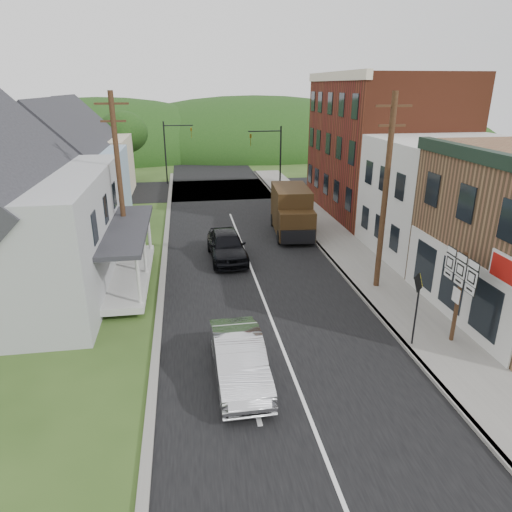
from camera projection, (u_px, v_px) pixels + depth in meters
name	position (u px, v px, depth m)	size (l,w,h in m)	color
ground	(277.00, 333.00, 18.04)	(120.00, 120.00, 0.00)	#2D4719
road	(244.00, 249.00, 27.29)	(9.00, 90.00, 0.02)	black
cross_road	(220.00, 189.00, 43.01)	(60.00, 9.00, 0.02)	black
sidewalk_right	(350.00, 254.00, 26.27)	(2.80, 55.00, 0.15)	slate
curb_right	(327.00, 256.00, 26.07)	(0.20, 55.00, 0.15)	slate
curb_left	(164.00, 265.00, 24.74)	(0.30, 55.00, 0.12)	slate
storefront_white	(449.00, 199.00, 25.47)	(8.00, 7.00, 6.50)	silver
storefront_red	(382.00, 146.00, 33.65)	(8.00, 12.00, 10.00)	#622917
house_blue	(69.00, 172.00, 30.87)	(7.14, 8.16, 7.28)	#93AEC9
house_cream	(86.00, 154.00, 39.12)	(7.14, 8.16, 7.28)	beige
utility_pole_right	(385.00, 193.00, 20.45)	(1.60, 0.26, 9.00)	#472D19
utility_pole_left	(120.00, 182.00, 22.86)	(1.60, 0.26, 9.00)	#472D19
traffic_signal_right	(273.00, 153.00, 39.08)	(2.87, 0.20, 6.00)	black
traffic_signal_left	(172.00, 145.00, 44.31)	(2.87, 0.20, 6.00)	black
tree_left_d	(123.00, 132.00, 44.62)	(4.80, 4.80, 6.94)	#382616
forested_ridge	(205.00, 150.00, 68.91)	(90.00, 30.00, 16.00)	black
silver_sedan	(239.00, 360.00, 14.96)	(1.61, 4.62, 1.52)	silver
dark_sedan	(227.00, 245.00, 25.46)	(1.94, 4.83, 1.65)	black
delivery_van	(292.00, 212.00, 29.53)	(2.64, 5.60, 3.04)	#311F0D
route_sign_cluster	(459.00, 285.00, 16.49)	(0.20, 2.03, 3.54)	#472D19
warning_sign	(417.00, 299.00, 16.40)	(0.17, 0.80, 2.89)	black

